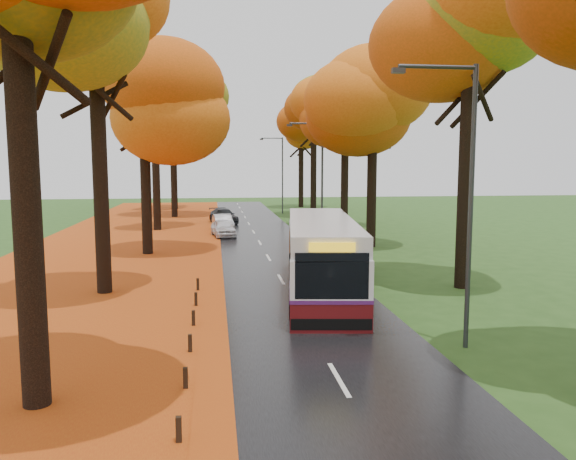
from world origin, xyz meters
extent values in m
cube|color=black|center=(0.00, 25.00, 0.02)|extent=(6.50, 90.00, 0.04)
cube|color=silver|center=(0.00, 25.00, 0.04)|extent=(0.12, 90.00, 0.01)
cube|color=#9B2A0E|center=(-9.00, 25.00, 0.01)|extent=(12.00, 90.00, 0.02)
cube|color=#B25512|center=(-3.05, 25.00, 0.04)|extent=(0.90, 90.00, 0.01)
cylinder|color=black|center=(-6.90, 5.50, 4.29)|extent=(0.60, 0.60, 8.58)
cylinder|color=black|center=(-7.50, 16.50, 4.58)|extent=(0.60, 0.60, 9.15)
ellipsoid|color=orange|center=(-7.50, 16.50, 10.30)|extent=(8.00, 8.00, 6.24)
cylinder|color=black|center=(-6.90, 26.50, 4.00)|extent=(0.60, 0.60, 8.00)
ellipsoid|color=orange|center=(-6.90, 26.50, 9.00)|extent=(9.20, 9.20, 7.18)
cylinder|color=black|center=(-7.50, 38.50, 4.29)|extent=(0.60, 0.60, 8.58)
ellipsoid|color=orange|center=(-7.50, 38.50, 9.65)|extent=(8.00, 8.00, 6.24)
cylinder|color=black|center=(-6.90, 49.50, 4.58)|extent=(0.60, 0.60, 9.15)
ellipsoid|color=orange|center=(-6.90, 49.50, 10.30)|extent=(9.20, 9.20, 7.18)
cylinder|color=black|center=(-7.50, 59.50, 4.00)|extent=(0.60, 0.60, 8.00)
ellipsoid|color=orange|center=(-7.50, 59.50, 9.00)|extent=(8.00, 8.00, 6.24)
cylinder|color=black|center=(7.50, 15.50, 4.61)|extent=(0.60, 0.60, 9.22)
ellipsoid|color=#D4510F|center=(7.50, 15.50, 10.37)|extent=(8.20, 8.20, 6.40)
cylinder|color=black|center=(6.90, 27.50, 4.10)|extent=(0.60, 0.60, 8.19)
ellipsoid|color=#D4510F|center=(6.90, 27.50, 9.22)|extent=(9.20, 9.20, 7.18)
cylinder|color=black|center=(7.50, 37.50, 4.35)|extent=(0.60, 0.60, 8.70)
ellipsoid|color=#D4510F|center=(7.50, 37.50, 9.79)|extent=(8.20, 8.20, 6.40)
cylinder|color=black|center=(6.90, 48.50, 4.61)|extent=(0.60, 0.60, 9.22)
ellipsoid|color=#D4510F|center=(6.90, 48.50, 10.37)|extent=(9.20, 9.20, 7.18)
cylinder|color=black|center=(7.50, 60.50, 4.10)|extent=(0.60, 0.60, 8.19)
ellipsoid|color=#D4510F|center=(7.50, 60.50, 9.22)|extent=(8.20, 8.20, 6.40)
cube|color=black|center=(-3.70, 3.40, 0.26)|extent=(0.11, 0.11, 0.52)
cube|color=black|center=(-3.70, 6.00, 0.26)|extent=(0.11, 0.11, 0.52)
cube|color=black|center=(-3.70, 8.60, 0.26)|extent=(0.11, 0.11, 0.52)
cube|color=black|center=(-3.70, 11.20, 0.26)|extent=(0.11, 0.11, 0.52)
cube|color=black|center=(-3.70, 13.80, 0.26)|extent=(0.11, 0.11, 0.52)
cube|color=black|center=(-3.70, 16.40, 0.26)|extent=(0.11, 0.11, 0.52)
cylinder|color=#333538|center=(4.20, 8.00, 4.00)|extent=(0.14, 0.14, 8.00)
cylinder|color=#333538|center=(3.10, 8.00, 7.90)|extent=(2.20, 0.11, 0.11)
cube|color=#333538|center=(2.00, 8.00, 7.78)|extent=(0.35, 0.18, 0.14)
cylinder|color=#333538|center=(4.20, 30.00, 4.00)|extent=(0.14, 0.14, 8.00)
cylinder|color=#333538|center=(3.10, 30.00, 7.90)|extent=(2.20, 0.11, 0.11)
cube|color=#333538|center=(2.00, 30.00, 7.78)|extent=(0.35, 0.18, 0.14)
cylinder|color=#333538|center=(4.20, 52.00, 4.00)|extent=(0.14, 0.14, 8.00)
cylinder|color=#333538|center=(3.10, 52.00, 7.90)|extent=(2.20, 0.11, 0.11)
cube|color=#333538|center=(2.00, 52.00, 7.78)|extent=(0.35, 0.18, 0.14)
cube|color=#520C0F|center=(1.34, 15.31, 0.51)|extent=(4.08, 11.64, 0.93)
cube|color=silver|center=(1.34, 15.31, 1.65)|extent=(4.08, 11.64, 1.35)
cube|color=silver|center=(1.34, 15.31, 2.68)|extent=(4.00, 11.41, 0.73)
cube|color=#4F1B60|center=(1.34, 15.31, 1.02)|extent=(4.10, 11.66, 0.12)
cube|color=black|center=(1.34, 15.31, 2.06)|extent=(3.99, 10.74, 0.88)
cube|color=black|center=(0.59, 9.70, 1.85)|extent=(2.27, 0.36, 1.45)
cube|color=yellow|center=(0.59, 9.70, 2.76)|extent=(1.42, 0.25, 0.29)
cube|color=black|center=(0.59, 9.71, 0.33)|extent=(2.53, 0.46, 0.36)
cylinder|color=black|center=(-0.34, 11.63, 0.56)|extent=(0.42, 1.07, 1.04)
cylinder|color=black|center=(1.99, 11.32, 0.56)|extent=(0.42, 1.07, 1.04)
cylinder|color=black|center=(0.63, 18.86, 0.56)|extent=(0.42, 1.07, 1.04)
cylinder|color=black|center=(2.96, 18.55, 0.56)|extent=(0.42, 1.07, 1.04)
imported|color=silver|center=(-2.35, 33.56, 0.66)|extent=(2.00, 3.82, 1.24)
imported|color=#919398|center=(-2.33, 37.14, 0.68)|extent=(1.75, 3.99, 1.27)
imported|color=black|center=(-2.18, 42.61, 0.67)|extent=(2.83, 4.67, 1.27)
camera|label=1|loc=(-2.96, -6.94, 5.31)|focal=35.00mm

